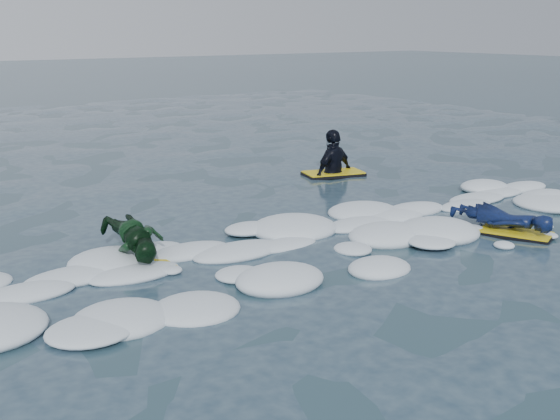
# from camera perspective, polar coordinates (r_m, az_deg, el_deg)

# --- Properties ---
(ground) EXTENTS (120.00, 120.00, 0.00)m
(ground) POSITION_cam_1_polar(r_m,az_deg,el_deg) (8.80, 7.32, -4.71)
(ground) COLOR #172B37
(ground) RESTS_ON ground
(foam_band) EXTENTS (12.00, 3.10, 0.30)m
(foam_band) POSITION_cam_1_polar(r_m,az_deg,el_deg) (9.55, 3.21, -3.04)
(foam_band) COLOR white
(foam_band) RESTS_ON ground
(prone_woman_unit) EXTENTS (0.90, 1.60, 0.38)m
(prone_woman_unit) POSITION_cam_1_polar(r_m,az_deg,el_deg) (10.64, 17.73, -0.78)
(prone_woman_unit) COLOR black
(prone_woman_unit) RESTS_ON ground
(prone_child_unit) EXTENTS (0.88, 1.46, 0.54)m
(prone_child_unit) POSITION_cam_1_polar(r_m,az_deg,el_deg) (9.06, -11.54, -2.47)
(prone_child_unit) COLOR black
(prone_child_unit) RESTS_ON ground
(waiting_rider_unit) EXTENTS (1.33, 0.94, 1.79)m
(waiting_rider_unit) POSITION_cam_1_polar(r_m,az_deg,el_deg) (14.11, 4.36, 2.95)
(waiting_rider_unit) COLOR black
(waiting_rider_unit) RESTS_ON ground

